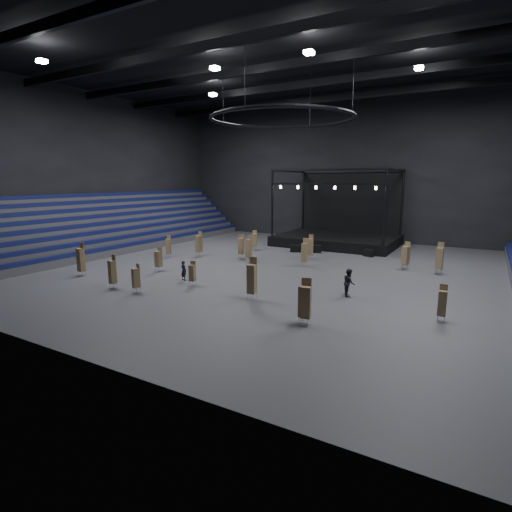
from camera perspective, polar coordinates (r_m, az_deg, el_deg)
The scene contains 33 objects.
floor at distance 36.13m, azimuth 3.50°, elevation -1.87°, with size 50.00×50.00×0.00m, color #424244.
ceiling at distance 36.66m, azimuth 3.86°, elevation 26.75°, with size 50.00×42.00×0.20m, color black.
wall_back at distance 54.87m, azimuth 13.67°, elevation 11.65°, with size 50.00×0.20×18.00m, color black.
wall_front at distance 18.94m, azimuth -26.70°, elevation 12.94°, with size 50.00×0.20×18.00m, color black.
wall_left at distance 51.51m, azimuth -22.64°, elevation 11.21°, with size 0.20×42.00×18.00m, color black.
bleachers_left at distance 50.27m, azimuth -20.60°, elevation 3.05°, with size 7.20×40.00×6.40m.
stage at distance 50.73m, azimuth 11.76°, elevation 3.26°, with size 14.00×10.00×9.20m.
truss_ring at distance 35.61m, azimuth 3.75°, elevation 18.99°, with size 12.30×12.30×5.15m.
roof_girders at distance 36.45m, azimuth 3.84°, elevation 25.54°, with size 49.00×30.35×0.70m.
floodlights at distance 32.88m, azimuth 0.40°, elevation 26.11°, with size 28.60×16.60×0.25m.
flight_case_left at distance 44.74m, azimuth 5.69°, elevation 1.08°, with size 1.18×0.59×0.79m, color black.
flight_case_mid at distance 44.59m, azimuth 8.51°, elevation 1.01°, with size 1.25×0.63×0.84m, color black.
flight_case_right at distance 43.54m, azimuth 15.80°, elevation 0.42°, with size 1.11×0.55×0.74m, color black.
chair_stack_0 at distance 29.63m, azimuth -16.77°, elevation -2.93°, with size 0.62×0.62×2.11m.
chair_stack_1 at distance 42.32m, azimuth -8.15°, elevation 1.78°, with size 0.60×0.60×2.61m.
chair_stack_2 at distance 40.75m, azimuth 7.71°, elevation 1.37°, with size 0.56×0.56×2.51m.
chair_stack_3 at distance 42.26m, azimuth -12.41°, elevation 1.39°, with size 0.51×0.51×2.32m.
chair_stack_4 at distance 24.94m, azimuth 25.07°, elevation -6.04°, with size 0.47×0.47×2.17m.
chair_stack_5 at distance 26.63m, azimuth -0.57°, elevation -3.18°, with size 0.60×0.60×2.90m.
chair_stack_6 at distance 37.31m, azimuth 6.95°, elevation 0.57°, with size 0.50×0.50×2.62m.
chair_stack_7 at distance 45.53m, azimuth -0.20°, elevation 2.34°, with size 0.67×0.67×2.29m.
chair_stack_8 at distance 38.13m, azimuth 20.60°, elevation 0.14°, with size 0.71×0.71×2.50m.
chair_stack_9 at distance 37.44m, azimuth 24.75°, elevation -0.22°, with size 0.55×0.55×2.72m.
chair_stack_10 at distance 30.71m, azimuth -9.09°, elevation -2.35°, with size 0.50×0.50×1.88m.
chair_stack_11 at distance 40.79m, azimuth -2.14°, elevation 1.48°, with size 0.63×0.63×2.48m.
chair_stack_12 at distance 22.20m, azimuth 7.14°, elevation -6.43°, with size 0.64×0.64×2.66m.
chair_stack_13 at distance 31.37m, azimuth -19.83°, elevation -2.08°, with size 0.51×0.51×2.51m.
chair_stack_14 at distance 38.91m, azimuth -1.05°, elevation 1.11°, with size 0.54×0.54×2.68m.
chair_stack_15 at distance 22.42m, azimuth 6.86°, elevation -6.34°, with size 0.51×0.51×2.61m.
chair_stack_16 at distance 36.30m, azimuth -23.73°, elevation -0.42°, with size 0.49×0.49×2.82m.
chair_stack_17 at distance 35.95m, azimuth -13.76°, elevation -0.35°, with size 0.50×0.50×2.15m.
man_center at distance 32.48m, azimuth -10.30°, elevation -2.05°, with size 0.58×0.38×1.59m, color black.
crew_member at distance 28.27m, azimuth 13.14°, elevation -3.72°, with size 0.94×0.73×1.94m, color black.
Camera 1 is at (15.68, -31.57, 7.94)m, focal length 28.00 mm.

